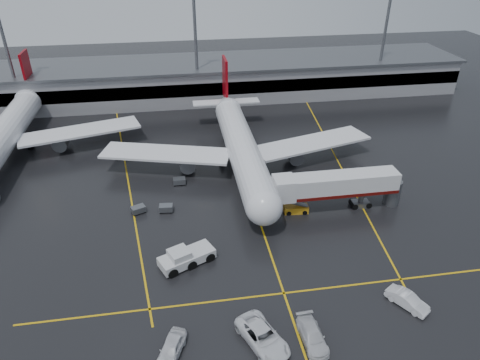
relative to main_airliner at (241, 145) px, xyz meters
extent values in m
plane|color=black|center=(0.00, -9.70, -4.21)|extent=(220.00, 220.00, 0.00)
cube|color=gold|center=(0.00, -9.70, -4.20)|extent=(0.25, 90.00, 0.02)
cube|color=gold|center=(0.00, -31.70, -4.20)|extent=(60.00, 0.25, 0.02)
cube|color=gold|center=(-20.00, 0.30, -4.20)|extent=(9.99, 69.35, 0.02)
cube|color=gold|center=(18.00, 0.30, -4.20)|extent=(7.57, 69.64, 0.02)
cube|color=gray|center=(0.00, 38.30, -0.21)|extent=(120.00, 18.00, 8.00)
cube|color=black|center=(0.00, 29.50, 0.29)|extent=(120.00, 0.40, 3.00)
cube|color=#595B60|center=(0.00, 38.30, 4.09)|extent=(122.00, 19.00, 0.60)
cylinder|color=#595B60|center=(-45.00, 32.30, 8.29)|extent=(0.70, 0.70, 25.00)
cylinder|color=#595B60|center=(-5.00, 32.30, 8.29)|extent=(0.70, 0.70, 25.00)
cylinder|color=#595B60|center=(40.00, 32.30, 8.29)|extent=(0.70, 0.70, 25.00)
cylinder|color=silver|center=(0.00, -1.70, -0.01)|extent=(5.20, 36.00, 5.20)
sphere|color=silver|center=(0.00, -19.70, -0.01)|extent=(5.20, 5.20, 5.20)
cone|color=silver|center=(0.00, 19.30, 0.59)|extent=(4.94, 8.00, 4.94)
cube|color=maroon|center=(0.00, 20.30, 5.49)|extent=(0.50, 5.50, 8.50)
cube|color=silver|center=(0.00, 19.30, 0.79)|extent=(14.00, 3.00, 0.25)
cube|color=silver|center=(-13.00, 0.30, -0.81)|extent=(22.80, 11.83, 0.40)
cube|color=silver|center=(13.00, 0.30, -0.81)|extent=(22.80, 11.83, 0.40)
cylinder|color=#595B60|center=(-9.50, -0.70, -2.21)|extent=(2.60, 4.50, 2.60)
cylinder|color=#595B60|center=(9.50, -0.70, -2.21)|extent=(2.60, 4.50, 2.60)
cylinder|color=#595B60|center=(0.00, -16.70, -3.21)|extent=(0.56, 0.56, 2.00)
cylinder|color=#595B60|center=(-3.20, 1.30, -3.21)|extent=(0.56, 0.56, 2.00)
cylinder|color=#595B60|center=(3.20, 1.30, -3.21)|extent=(0.56, 0.56, 2.00)
cylinder|color=black|center=(0.00, -16.70, -3.76)|extent=(0.40, 1.10, 1.10)
cylinder|color=black|center=(-3.20, 1.30, -3.66)|extent=(1.00, 1.40, 1.40)
cylinder|color=black|center=(3.20, 1.30, -3.66)|extent=(1.00, 1.40, 1.40)
cylinder|color=silver|center=(-42.00, 10.30, -0.01)|extent=(5.20, 36.00, 5.20)
cone|color=silver|center=(-42.00, 31.30, 0.59)|extent=(4.94, 8.00, 4.94)
cube|color=maroon|center=(-42.00, 32.30, 5.49)|extent=(0.50, 5.50, 8.50)
cube|color=silver|center=(-42.00, 31.30, 0.79)|extent=(14.00, 3.00, 0.25)
cube|color=silver|center=(-29.00, 12.30, -0.81)|extent=(22.80, 11.83, 0.40)
cylinder|color=#595B60|center=(-32.50, 11.30, -2.21)|extent=(2.60, 4.50, 2.60)
cylinder|color=#595B60|center=(-38.80, 13.30, -3.21)|extent=(0.56, 0.56, 2.00)
cylinder|color=black|center=(-38.80, 13.30, -3.66)|extent=(1.00, 1.40, 1.40)
cube|color=silver|center=(12.00, -15.70, 0.19)|extent=(18.00, 3.20, 3.00)
cube|color=#500907|center=(12.00, -15.70, -1.11)|extent=(18.00, 3.30, 0.50)
cube|color=silver|center=(3.80, -15.70, 0.19)|extent=(3.00, 3.40, 3.30)
cylinder|color=#595B60|center=(16.00, -15.70, -2.71)|extent=(0.80, 0.80, 3.00)
cube|color=#595B60|center=(16.00, -15.70, -3.76)|extent=(2.60, 1.60, 0.90)
cylinder|color=#595B60|center=(21.00, -15.70, -2.21)|extent=(2.40, 2.40, 4.00)
cylinder|color=black|center=(14.90, -15.70, -3.76)|extent=(0.90, 1.80, 0.90)
cylinder|color=black|center=(17.10, -15.70, -3.76)|extent=(0.90, 1.80, 0.90)
cube|color=silver|center=(-10.90, -24.59, -3.30)|extent=(7.57, 5.47, 1.21)
cube|color=silver|center=(-11.81, -25.00, -2.30)|extent=(3.19, 3.19, 1.00)
cube|color=black|center=(-11.81, -25.00, -2.30)|extent=(2.87, 2.87, 0.90)
cylinder|color=black|center=(-13.27, -25.67, -3.66)|extent=(2.44, 3.29, 1.31)
cylinder|color=black|center=(-10.90, -24.59, -3.66)|extent=(2.44, 3.29, 1.31)
cylinder|color=black|center=(-8.52, -23.51, -3.66)|extent=(2.44, 3.29, 1.31)
cube|color=orange|center=(5.86, -15.70, -3.66)|extent=(3.70, 1.75, 1.10)
cube|color=#595B60|center=(5.86, -15.70, -2.61)|extent=(3.53, 1.14, 1.26)
cylinder|color=black|center=(4.66, -15.62, -3.91)|extent=(0.82, 1.75, 0.70)
cylinder|color=black|center=(7.05, -15.79, -3.91)|extent=(0.82, 1.75, 0.70)
imported|color=white|center=(-3.92, -38.21, -3.26)|extent=(5.51, 7.52, 1.90)
imported|color=silver|center=(1.19, -38.77, -3.42)|extent=(2.48, 5.54, 1.58)
imported|color=silver|center=(13.24, -35.72, -3.40)|extent=(4.08, 5.04, 1.61)
imported|color=silver|center=(-13.18, -38.06, -3.37)|extent=(3.65, 5.29, 1.67)
cube|color=#595B60|center=(-13.37, -12.45, -3.56)|extent=(2.11, 1.47, 0.90)
cylinder|color=black|center=(-14.21, -12.88, -4.03)|extent=(0.40, 0.20, 0.40)
cylinder|color=black|center=(-12.61, -13.02, -4.03)|extent=(0.40, 0.20, 0.40)
cylinder|color=black|center=(-14.12, -11.89, -4.03)|extent=(0.40, 0.20, 0.40)
cylinder|color=black|center=(-12.53, -12.02, -4.03)|extent=(0.40, 0.20, 0.40)
cube|color=#595B60|center=(-17.47, -12.16, -3.56)|extent=(2.35, 1.99, 0.90)
cylinder|color=black|center=(-18.01, -12.94, -4.03)|extent=(0.40, 0.20, 0.40)
cylinder|color=black|center=(-16.54, -12.30, -4.03)|extent=(0.40, 0.20, 0.40)
cylinder|color=black|center=(-18.40, -12.02, -4.03)|extent=(0.40, 0.20, 0.40)
cylinder|color=black|center=(-16.93, -11.38, -4.03)|extent=(0.40, 0.20, 0.40)
cube|color=#595B60|center=(-11.08, -4.74, -3.56)|extent=(2.02, 1.33, 0.90)
cylinder|color=black|center=(-11.88, -5.25, -4.03)|extent=(0.40, 0.20, 0.40)
cylinder|color=black|center=(-10.28, -5.23, -4.03)|extent=(0.40, 0.20, 0.40)
cylinder|color=black|center=(-11.89, -4.25, -4.03)|extent=(0.40, 0.20, 0.40)
cylinder|color=black|center=(-10.29, -4.23, -4.03)|extent=(0.40, 0.20, 0.40)
camera|label=1|loc=(-10.98, -67.59, 33.04)|focal=32.54mm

